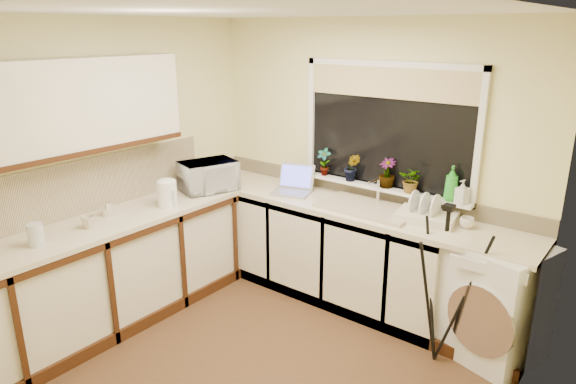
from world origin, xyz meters
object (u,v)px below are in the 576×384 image
(plant_a, at_px, (324,162))
(laptop, at_px, (294,185))
(washing_machine, at_px, (495,300))
(cup_left, at_px, (88,222))
(tripod, at_px, (441,286))
(dish_rack, at_px, (426,217))
(glass_jug, at_px, (36,235))
(plant_d, at_px, (412,180))
(steel_jar, at_px, (108,209))
(plant_c, at_px, (387,173))
(soap_bottle_green, at_px, (452,183))
(plant_b, at_px, (352,167))
(microwave, at_px, (208,176))
(cup_back, at_px, (467,223))
(kettle, at_px, (167,194))
(soap_bottle_clear, at_px, (462,192))

(plant_a, bearing_deg, laptop, -135.88)
(washing_machine, height_order, cup_left, cup_left)
(tripod, bearing_deg, dish_rack, 108.22)
(laptop, height_order, glass_jug, laptop)
(plant_d, bearing_deg, steel_jar, -138.80)
(plant_a, height_order, plant_c, same)
(washing_machine, distance_m, steel_jar, 3.08)
(tripod, xyz_separation_m, soap_bottle_green, (-0.21, 0.59, 0.58))
(laptop, height_order, steel_jar, laptop)
(steel_jar, bearing_deg, plant_b, 51.32)
(plant_a, bearing_deg, plant_b, -1.10)
(steel_jar, bearing_deg, plant_c, 45.14)
(glass_jug, height_order, soap_bottle_green, soap_bottle_green)
(dish_rack, bearing_deg, washing_machine, -17.27)
(microwave, relative_size, plant_a, 1.97)
(plant_a, xyz_separation_m, soap_bottle_green, (1.20, 0.00, 0.01))
(cup_left, bearing_deg, tripod, 29.61)
(plant_d, xyz_separation_m, cup_back, (0.52, -0.12, -0.22))
(laptop, relative_size, kettle, 1.91)
(washing_machine, relative_size, soap_bottle_clear, 4.74)
(tripod, height_order, soap_bottle_clear, soap_bottle_clear)
(plant_c, distance_m, cup_left, 2.44)
(plant_d, bearing_deg, washing_machine, -16.58)
(plant_a, xyz_separation_m, plant_d, (0.87, 0.00, -0.02))
(plant_d, distance_m, cup_back, 0.58)
(plant_b, height_order, cup_left, plant_b)
(kettle, xyz_separation_m, plant_a, (0.80, 1.18, 0.17))
(steel_jar, distance_m, plant_d, 2.49)
(kettle, bearing_deg, cup_left, -96.23)
(dish_rack, relative_size, steel_jar, 3.81)
(plant_c, bearing_deg, soap_bottle_green, -0.97)
(dish_rack, distance_m, plant_d, 0.35)
(microwave, bearing_deg, dish_rack, -57.35)
(cup_back, bearing_deg, washing_machine, -22.15)
(washing_machine, relative_size, laptop, 2.12)
(cup_back, bearing_deg, laptop, -177.28)
(plant_a, height_order, cup_back, plant_a)
(cup_back, bearing_deg, plant_d, 166.81)
(washing_machine, height_order, steel_jar, steel_jar)
(kettle, bearing_deg, soap_bottle_green, 30.58)
(dish_rack, relative_size, glass_jug, 2.80)
(plant_a, bearing_deg, cup_left, -115.04)
(kettle, xyz_separation_m, steel_jar, (-0.20, -0.45, -0.05))
(plant_b, distance_m, soap_bottle_green, 0.90)
(microwave, distance_m, soap_bottle_clear, 2.25)
(plant_b, relative_size, plant_c, 0.98)
(cup_left, bearing_deg, washing_machine, 32.51)
(soap_bottle_green, xyz_separation_m, cup_back, (0.19, -0.12, -0.25))
(cup_back, bearing_deg, plant_b, 174.05)
(kettle, xyz_separation_m, glass_jug, (-0.07, -1.11, -0.03))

